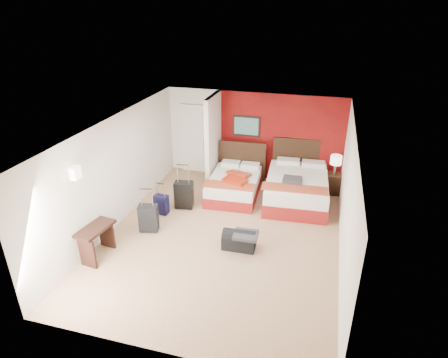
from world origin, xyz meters
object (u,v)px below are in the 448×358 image
(suitcase_black, at_px, (184,196))
(bed_right, at_px, (296,189))
(duffel_bag, at_px, (239,241))
(desk, at_px, (97,242))
(suitcase_charcoal, at_px, (149,219))
(table_lamp, at_px, (335,165))
(suitcase_navy, at_px, (161,205))
(nightstand, at_px, (333,183))
(red_suitcase_open, at_px, (237,177))
(bed_left, at_px, (234,186))

(suitcase_black, bearing_deg, bed_right, 14.34)
(duffel_bag, bearing_deg, desk, -160.80)
(suitcase_charcoal, bearing_deg, duffel_bag, -16.33)
(table_lamp, bearing_deg, duffel_bag, -120.36)
(suitcase_black, relative_size, suitcase_navy, 1.44)
(nightstand, bearing_deg, table_lamp, 0.00)
(suitcase_black, relative_size, desk, 0.82)
(duffel_bag, distance_m, desk, 2.89)
(nightstand, xyz_separation_m, suitcase_charcoal, (-3.96, -3.05, 0.03))
(table_lamp, xyz_separation_m, duffel_bag, (-1.85, -3.15, -0.64))
(suitcase_charcoal, xyz_separation_m, duffel_bag, (2.11, -0.10, -0.13))
(suitcase_charcoal, distance_m, suitcase_navy, 0.79)
(bed_right, relative_size, suitcase_black, 3.26)
(red_suitcase_open, xyz_separation_m, table_lamp, (2.43, 0.96, 0.23))
(red_suitcase_open, distance_m, nightstand, 2.63)
(table_lamp, height_order, desk, table_lamp)
(nightstand, height_order, desk, desk)
(table_lamp, bearing_deg, bed_left, -161.30)
(bed_left, bearing_deg, suitcase_black, -139.85)
(table_lamp, relative_size, suitcase_black, 0.78)
(suitcase_black, relative_size, suitcase_charcoal, 1.10)
(suitcase_black, distance_m, suitcase_charcoal, 1.27)
(bed_left, xyz_separation_m, bed_right, (1.62, 0.14, 0.06))
(table_lamp, height_order, suitcase_black, table_lamp)
(bed_right, relative_size, table_lamp, 4.20)
(bed_left, relative_size, suitcase_charcoal, 2.92)
(suitcase_charcoal, bearing_deg, desk, -130.75)
(red_suitcase_open, relative_size, nightstand, 1.45)
(red_suitcase_open, height_order, suitcase_black, suitcase_black)
(duffel_bag, bearing_deg, nightstand, 57.84)
(suitcase_navy, bearing_deg, bed_left, 48.45)
(suitcase_navy, relative_size, desk, 0.56)
(suitcase_navy, distance_m, desk, 2.00)
(bed_left, distance_m, red_suitcase_open, 0.35)
(suitcase_charcoal, bearing_deg, bed_right, 23.87)
(table_lamp, distance_m, duffel_bag, 3.71)
(bed_right, bearing_deg, duffel_bag, -114.75)
(bed_right, bearing_deg, suitcase_black, -160.89)
(nightstand, height_order, duffel_bag, nightstand)
(bed_left, relative_size, suitcase_black, 2.66)
(nightstand, distance_m, suitcase_navy, 4.60)
(bed_left, relative_size, duffel_bag, 2.60)
(suitcase_navy, bearing_deg, duffel_bag, -17.72)
(bed_left, distance_m, nightstand, 2.67)
(suitcase_navy, height_order, desk, desk)
(suitcase_black, bearing_deg, red_suitcase_open, 29.13)
(bed_right, distance_m, nightstand, 1.16)
(red_suitcase_open, bearing_deg, desk, -107.26)
(bed_left, bearing_deg, red_suitcase_open, -48.06)
(red_suitcase_open, distance_m, duffel_bag, 2.31)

